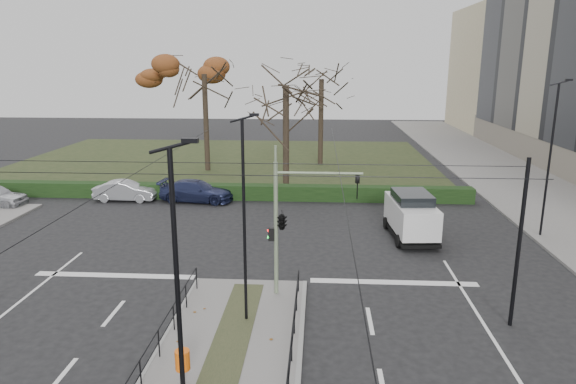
# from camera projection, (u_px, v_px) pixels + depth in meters

# --- Properties ---
(ground) EXTENTS (140.00, 140.00, 0.00)m
(ground) POSITION_uv_depth(u_px,v_px,m) (231.00, 346.00, 16.72)
(ground) COLOR black
(ground) RESTS_ON ground
(sidewalk_east) EXTENTS (8.00, 90.00, 0.14)m
(sidewalk_east) POSITION_uv_depth(u_px,v_px,m) (530.00, 190.00, 36.93)
(sidewalk_east) COLOR slate
(sidewalk_east) RESTS_ON ground
(park) EXTENTS (38.00, 26.00, 0.10)m
(park) POSITION_uv_depth(u_px,v_px,m) (225.00, 161.00, 48.04)
(park) COLOR #232E17
(park) RESTS_ON ground
(hedge) EXTENTS (38.00, 1.00, 1.00)m
(hedge) POSITION_uv_depth(u_px,v_px,m) (190.00, 191.00, 34.96)
(hedge) COLOR black
(hedge) RESTS_ON ground
(median_railing) EXTENTS (4.14, 13.24, 0.92)m
(median_railing) POSITION_uv_depth(u_px,v_px,m) (213.00, 365.00, 13.96)
(median_railing) COLOR black
(median_railing) RESTS_ON median_island
(catenary) EXTENTS (20.00, 34.00, 6.00)m
(catenary) POSITION_uv_depth(u_px,v_px,m) (236.00, 231.00, 17.45)
(catenary) COLOR black
(catenary) RESTS_ON ground
(traffic_light) EXTENTS (3.58, 2.06, 5.27)m
(traffic_light) POSITION_uv_depth(u_px,v_px,m) (284.00, 219.00, 19.53)
(traffic_light) COLOR slate
(traffic_light) RESTS_ON median_island
(litter_bin) EXTENTS (0.42, 0.42, 1.07)m
(litter_bin) POSITION_uv_depth(u_px,v_px,m) (183.00, 361.00, 14.30)
(litter_bin) COLOR black
(litter_bin) RESTS_ON median_island
(streetlamp_median_near) EXTENTS (0.62, 0.13, 7.44)m
(streetlamp_median_near) POSITION_uv_depth(u_px,v_px,m) (180.00, 313.00, 10.67)
(streetlamp_median_near) COLOR black
(streetlamp_median_near) RESTS_ON median_island
(streetlamp_median_far) EXTENTS (0.61, 0.12, 7.27)m
(streetlamp_median_far) POSITION_uv_depth(u_px,v_px,m) (245.00, 220.00, 17.32)
(streetlamp_median_far) COLOR black
(streetlamp_median_far) RESTS_ON median_island
(streetlamp_sidewalk) EXTENTS (0.68, 0.14, 8.08)m
(streetlamp_sidewalk) POSITION_uv_depth(u_px,v_px,m) (550.00, 158.00, 26.14)
(streetlamp_sidewalk) COLOR black
(streetlamp_sidewalk) RESTS_ON sidewalk_east
(parked_car_second) EXTENTS (4.09, 1.45, 1.34)m
(parked_car_second) POSITION_uv_depth(u_px,v_px,m) (125.00, 191.00, 34.30)
(parked_car_second) COLOR #AFB1B7
(parked_car_second) RESTS_ON ground
(parked_car_third) EXTENTS (5.09, 2.51, 1.42)m
(parked_car_third) POSITION_uv_depth(u_px,v_px,m) (196.00, 191.00, 34.10)
(parked_car_third) COLOR #1E2548
(parked_car_third) RESTS_ON ground
(white_van) EXTENTS (2.41, 4.77, 2.46)m
(white_van) POSITION_uv_depth(u_px,v_px,m) (411.00, 214.00, 26.86)
(white_van) COLOR silver
(white_van) RESTS_ON ground
(rust_tree) EXTENTS (7.70, 7.70, 10.53)m
(rust_tree) POSITION_uv_depth(u_px,v_px,m) (204.00, 74.00, 41.89)
(rust_tree) COLOR black
(rust_tree) RESTS_ON park
(bare_tree_center) EXTENTS (5.81, 5.81, 9.99)m
(bare_tree_center) POSITION_uv_depth(u_px,v_px,m) (321.00, 86.00, 44.96)
(bare_tree_center) COLOR black
(bare_tree_center) RESTS_ON park
(bare_tree_near) EXTENTS (5.76, 5.76, 9.80)m
(bare_tree_near) POSITION_uv_depth(u_px,v_px,m) (286.00, 94.00, 35.11)
(bare_tree_near) COLOR black
(bare_tree_near) RESTS_ON park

